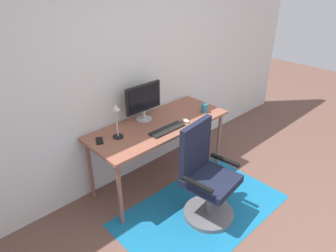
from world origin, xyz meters
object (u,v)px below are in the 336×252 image
Objects in this scene: monitor at (143,100)px; coffee_cup at (204,108)px; office_chair at (206,181)px; computer_mouse at (185,121)px; desk_lamp at (116,117)px; desk at (159,129)px; keyboard at (167,129)px; cell_phone at (99,141)px.

monitor reaches higher than coffee_cup.
monitor reaches higher than office_chair.
computer_mouse is 0.28× the size of desk_lamp.
desk is 15.93× the size of computer_mouse.
desk_lamp is at bearing -163.71° from monitor.
computer_mouse is at bearing -17.58° from desk_lamp.
office_chair is at bearing -89.98° from monitor.
monitor is 4.39× the size of coffee_cup.
monitor is 1.09× the size of keyboard.
cell_phone is 0.14× the size of office_chair.
keyboard is 0.42× the size of office_chair.
computer_mouse is 0.82m from desk_lamp.
computer_mouse is 0.98× the size of coffee_cup.
desk_lamp reaches higher than computer_mouse.
desk is 0.20m from keyboard.
office_chair is (-0.06, -0.76, -0.28)m from desk.
cell_phone is (-0.94, 0.30, -0.01)m from computer_mouse.
monitor reaches higher than desk_lamp.
cell_phone is 0.38× the size of desk_lamp.
keyboard is at bearing 2.09° from cell_phone.
computer_mouse reaches higher than cell_phone.
keyboard is at bearing 81.06° from office_chair.
office_chair reaches higher than computer_mouse.
coffee_cup is at bearing 3.78° from computer_mouse.
desk is at bearing 16.57° from cell_phone.
computer_mouse is 0.74× the size of cell_phone.
coffee_cup reaches higher than keyboard.
desk_lamp is 1.10m from office_chair.
coffee_cup is at bearing 14.48° from cell_phone.
monitor is at bearing 151.74° from coffee_cup.
monitor reaches higher than cell_phone.
monitor is 0.45× the size of office_chair.
desk is 15.56× the size of coffee_cup.
coffee_cup is (0.63, 0.02, 0.04)m from keyboard.
cell_phone is 1.15m from office_chair.
coffee_cup is at bearing 35.45° from office_chair.
coffee_cup is (0.59, -0.15, 0.12)m from desk.
computer_mouse is 0.99m from cell_phone.
desk is 4.47× the size of desk_lamp.
computer_mouse is at bearing -51.32° from monitor.
keyboard is (-0.04, -0.18, 0.08)m from desk.
coffee_cup is at bearing -28.26° from monitor.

